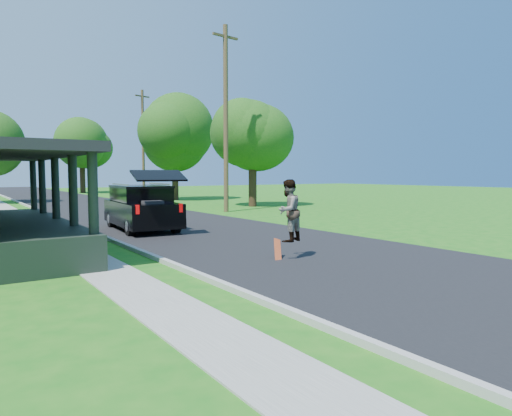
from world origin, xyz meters
TOP-DOWN VIEW (x-y plane):
  - ground at (0.00, 0.00)m, footprint 140.00×140.00m
  - street at (0.00, 20.00)m, footprint 8.00×120.00m
  - curb at (-4.05, 20.00)m, footprint 0.15×120.00m
  - sidewalk at (-5.60, 20.00)m, footprint 1.30×120.00m
  - black_suv at (-2.02, 8.49)m, footprint 2.45×5.50m
  - skateboarder at (-1.00, -0.11)m, footprint 1.01×0.91m
  - skateboard at (-1.21, 0.09)m, footprint 0.45×0.49m
  - tree_right_near at (9.37, 17.31)m, footprint 5.64×5.56m
  - tree_right_mid at (8.23, 28.15)m, footprint 6.98×6.98m
  - tree_right_far at (5.00, 48.40)m, footprint 7.68×7.42m
  - utility_pole_near at (5.53, 14.40)m, footprint 1.83×0.34m
  - utility_pole_far at (7.00, 32.61)m, footprint 1.57×0.57m

SIDE VIEW (x-z plane):
  - ground at x=0.00m, z-range 0.00..0.00m
  - street at x=0.00m, z-range -0.01..0.01m
  - curb at x=-4.05m, z-range -0.06..0.06m
  - sidewalk at x=-5.60m, z-range -0.01..0.01m
  - skateboard at x=-1.21m, z-range -0.07..0.54m
  - black_suv at x=-2.02m, z-range -0.29..2.21m
  - skateboarder at x=-1.00m, z-range 0.49..2.21m
  - utility_pole_far at x=7.00m, z-range 0.15..10.45m
  - tree_right_near at x=9.37m, z-range 1.29..9.66m
  - utility_pole_near at x=5.53m, z-range 0.17..11.45m
  - tree_right_far at x=5.00m, z-range 1.28..10.97m
  - tree_right_mid at x=8.23m, z-range 1.37..11.17m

